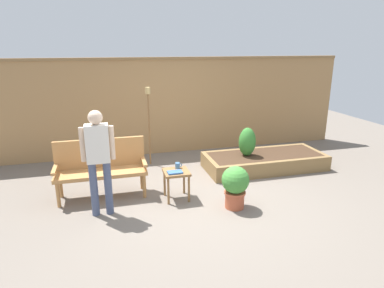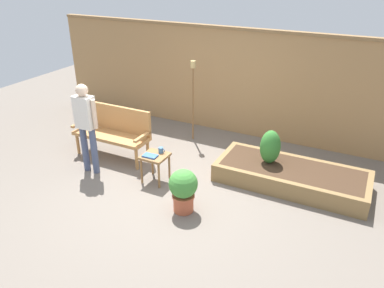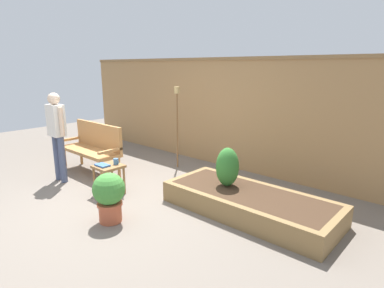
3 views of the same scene
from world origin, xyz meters
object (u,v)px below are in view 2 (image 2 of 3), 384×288
object	(u,v)px
garden_bench	(114,128)
tiki_torch	(193,87)
shrub_near_bench	(270,147)
person_by_bench	(86,121)
cup_on_table	(161,150)
book_on_table	(150,156)
side_table	(155,159)
potted_boxwood	(183,188)

from	to	relation	value
garden_bench	tiki_torch	world-z (taller)	tiki_torch
garden_bench	tiki_torch	size ratio (longest dim) A/B	0.89
shrub_near_bench	person_by_bench	distance (m)	3.03
cup_on_table	shrub_near_bench	xyz separation A→B (m)	(1.58, 0.80, 0.06)
book_on_table	tiki_torch	distance (m)	1.92
side_table	potted_boxwood	bearing A→B (deg)	-33.52
side_table	shrub_near_bench	size ratio (longest dim) A/B	0.85
book_on_table	shrub_near_bench	size ratio (longest dim) A/B	0.41
person_by_bench	garden_bench	bearing A→B (deg)	89.54
side_table	shrub_near_bench	world-z (taller)	shrub_near_bench
garden_bench	shrub_near_bench	size ratio (longest dim) A/B	2.54
shrub_near_bench	tiki_torch	bearing A→B (deg)	155.69
book_on_table	tiki_torch	xyz separation A→B (m)	(-0.14, 1.81, 0.62)
garden_bench	book_on_table	size ratio (longest dim) A/B	6.18
potted_boxwood	shrub_near_bench	xyz separation A→B (m)	(0.83, 1.44, 0.21)
person_by_bench	side_table	bearing A→B (deg)	10.81
garden_bench	side_table	world-z (taller)	garden_bench
shrub_near_bench	cup_on_table	bearing A→B (deg)	-153.10
garden_bench	person_by_bench	distance (m)	0.78
side_table	tiki_torch	distance (m)	1.88
potted_boxwood	tiki_torch	size ratio (longest dim) A/B	0.41
side_table	shrub_near_bench	bearing A→B (deg)	29.32
tiki_torch	person_by_bench	size ratio (longest dim) A/B	1.03
cup_on_table	potted_boxwood	world-z (taller)	potted_boxwood
person_by_bench	shrub_near_bench	bearing A→B (deg)	22.15
potted_boxwood	person_by_bench	world-z (taller)	person_by_bench
book_on_table	potted_boxwood	xyz separation A→B (m)	(0.84, -0.45, -0.12)
shrub_near_bench	potted_boxwood	bearing A→B (deg)	-119.93
tiki_torch	person_by_bench	bearing A→B (deg)	-116.67
potted_boxwood	shrub_near_bench	distance (m)	1.68
cup_on_table	shrub_near_bench	size ratio (longest dim) A/B	0.21
side_table	book_on_table	size ratio (longest dim) A/B	2.06
shrub_near_bench	person_by_bench	size ratio (longest dim) A/B	0.36
cup_on_table	tiki_torch	distance (m)	1.74
cup_on_table	book_on_table	xyz separation A→B (m)	(-0.09, -0.19, -0.03)
garden_bench	cup_on_table	size ratio (longest dim) A/B	12.24
garden_bench	cup_on_table	bearing A→B (deg)	-15.86
shrub_near_bench	garden_bench	bearing A→B (deg)	-170.67
side_table	garden_bench	bearing A→B (deg)	158.51
potted_boxwood	side_table	bearing A→B (deg)	146.48
cup_on_table	book_on_table	bearing A→B (deg)	-114.48
side_table	person_by_bench	distance (m)	1.30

